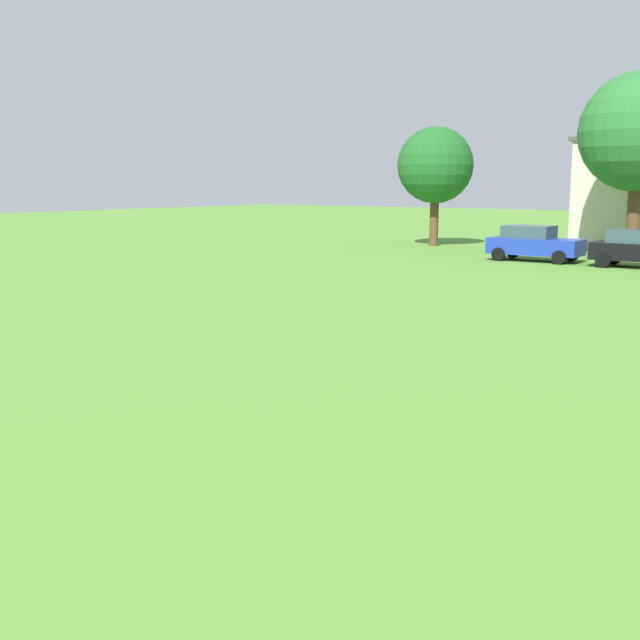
% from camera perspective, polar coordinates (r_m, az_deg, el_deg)
% --- Properties ---
extents(ground_plane, '(160.00, 160.00, 0.00)m').
position_cam_1_polar(ground_plane, '(29.82, 18.37, 2.21)').
color(ground_plane, '#568C33').
extents(parked_car_blue_0, '(4.30, 2.02, 1.68)m').
position_cam_1_polar(parked_car_blue_0, '(39.26, 15.05, 5.34)').
color(parked_car_blue_0, '#1E38AD').
rests_on(parked_car_blue_0, ground).
extents(tree_far_left, '(4.43, 4.43, 6.90)m').
position_cam_1_polar(tree_far_left, '(47.68, 8.26, 10.88)').
color(tree_far_left, brown).
rests_on(tree_far_left, ground).
extents(tree_left, '(5.78, 5.78, 9.01)m').
position_cam_1_polar(tree_left, '(42.65, 21.88, 12.35)').
color(tree_left, brown).
rests_on(tree_left, ground).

